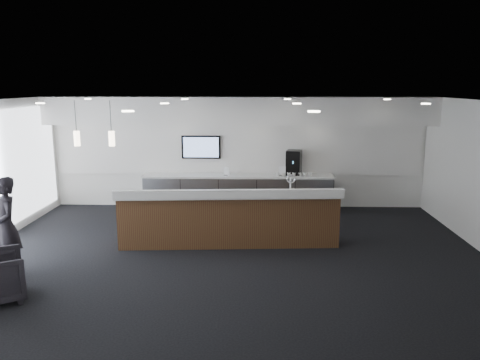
{
  "coord_description": "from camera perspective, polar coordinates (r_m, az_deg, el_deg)",
  "views": [
    {
      "loc": [
        0.45,
        -8.55,
        3.31
      ],
      "look_at": [
        0.13,
        1.3,
        1.29
      ],
      "focal_mm": 35.0,
      "sensor_mm": 36.0,
      "label": 1
    }
  ],
  "objects": [
    {
      "name": "pendant_left",
      "position": [
        9.83,
        -15.07,
        5.01
      ],
      "size": [
        0.12,
        0.12,
        0.3
      ],
      "primitive_type": "cylinder",
      "color": "beige",
      "rests_on": "ceiling"
    },
    {
      "name": "alcove_panel",
      "position": [
        12.65,
        -0.21,
        3.82
      ],
      "size": [
        9.8,
        0.06,
        1.4
      ],
      "primitive_type": "cube",
      "color": "white",
      "rests_on": "back_wall"
    },
    {
      "name": "info_sign_left",
      "position": [
        12.34,
        -1.66,
        1.08
      ],
      "size": [
        0.16,
        0.06,
        0.22
      ],
      "primitive_type": "cube",
      "rotation": [
        0.0,
        0.0,
        -0.29
      ],
      "color": "white",
      "rests_on": "back_credenza"
    },
    {
      "name": "coffee_machine",
      "position": [
        12.48,
        6.59,
        2.13
      ],
      "size": [
        0.46,
        0.54,
        0.65
      ],
      "rotation": [
        0.0,
        0.0,
        -0.25
      ],
      "color": "black",
      "rests_on": "back_credenza"
    },
    {
      "name": "cup_3",
      "position": [
        12.33,
        6.61,
        0.7
      ],
      "size": [
        0.13,
        0.13,
        0.1
      ],
      "primitive_type": "imported",
      "rotation": [
        0.0,
        0.0,
        1.94
      ],
      "color": "white",
      "rests_on": "back_credenza"
    },
    {
      "name": "back_wall",
      "position": [
        12.69,
        -0.21,
        3.39
      ],
      "size": [
        10.0,
        0.02,
        3.0
      ],
      "primitive_type": "cube",
      "color": "white",
      "rests_on": "ground"
    },
    {
      "name": "wall_tv",
      "position": [
        12.65,
        -4.76,
        4.01
      ],
      "size": [
        1.05,
        0.08,
        0.62
      ],
      "color": "black",
      "rests_on": "back_wall"
    },
    {
      "name": "cup_0",
      "position": [
        12.37,
        8.55,
        0.69
      ],
      "size": [
        0.1,
        0.1,
        0.1
      ],
      "primitive_type": "imported",
      "color": "white",
      "rests_on": "back_credenza"
    },
    {
      "name": "cup_5",
      "position": [
        12.31,
        5.31,
        0.71
      ],
      "size": [
        0.11,
        0.11,
        0.1
      ],
      "primitive_type": "imported",
      "rotation": [
        0.0,
        0.0,
        3.23
      ],
      "color": "white",
      "rests_on": "back_credenza"
    },
    {
      "name": "info_sign_right",
      "position": [
        12.35,
        5.16,
        1.1
      ],
      "size": [
        0.18,
        0.08,
        0.24
      ],
      "primitive_type": "cube",
      "rotation": [
        0.0,
        0.0,
        -0.32
      ],
      "color": "white",
      "rests_on": "back_credenza"
    },
    {
      "name": "ground",
      "position": [
        9.18,
        -1.1,
        -9.54
      ],
      "size": [
        10.0,
        10.0,
        0.0
      ],
      "primitive_type": "plane",
      "color": "black",
      "rests_on": "ground"
    },
    {
      "name": "lounge_guest",
      "position": [
        9.15,
        -26.57,
        -5.1
      ],
      "size": [
        0.73,
        0.76,
        1.75
      ],
      "primitive_type": "imported",
      "rotation": [
        0.0,
        0.0,
        -0.88
      ],
      "color": "black",
      "rests_on": "ground"
    },
    {
      "name": "soffit_bulkhead",
      "position": [
        12.13,
        -0.29,
        8.47
      ],
      "size": [
        10.0,
        0.9,
        0.7
      ],
      "primitive_type": "cube",
      "color": "white",
      "rests_on": "back_wall"
    },
    {
      "name": "ceiling",
      "position": [
        8.57,
        -1.18,
        9.52
      ],
      "size": [
        10.0,
        8.0,
        0.02
      ],
      "primitive_type": "cube",
      "color": "black",
      "rests_on": "back_wall"
    },
    {
      "name": "cup_1",
      "position": [
        12.35,
        7.9,
        0.69
      ],
      "size": [
        0.14,
        0.14,
        0.1
      ],
      "primitive_type": "imported",
      "rotation": [
        0.0,
        0.0,
        0.65
      ],
      "color": "white",
      "rests_on": "back_credenza"
    },
    {
      "name": "service_counter",
      "position": [
        9.77,
        -1.34,
        -4.65
      ],
      "size": [
        4.63,
        1.08,
        1.49
      ],
      "rotation": [
        0.0,
        0.0,
        0.07
      ],
      "color": "#4C2719",
      "rests_on": "ground"
    },
    {
      "name": "cup_2",
      "position": [
        12.34,
        7.25,
        0.7
      ],
      "size": [
        0.13,
        0.13,
        0.1
      ],
      "primitive_type": "imported",
      "rotation": [
        0.0,
        0.0,
        1.29
      ],
      "color": "white",
      "rests_on": "back_credenza"
    },
    {
      "name": "cup_4",
      "position": [
        12.32,
        5.96,
        0.71
      ],
      "size": [
        0.14,
        0.14,
        0.1
      ],
      "primitive_type": "imported",
      "rotation": [
        0.0,
        0.0,
        2.58
      ],
      "color": "white",
      "rests_on": "back_credenza"
    },
    {
      "name": "back_credenza",
      "position": [
        12.53,
        -0.26,
        -1.48
      ],
      "size": [
        5.06,
        0.66,
        0.95
      ],
      "color": "gray",
      "rests_on": "ground"
    },
    {
      "name": "ceiling_can_lights",
      "position": [
        8.57,
        -1.17,
        9.32
      ],
      "size": [
        7.0,
        5.0,
        0.02
      ],
      "primitive_type": null,
      "color": "white",
      "rests_on": "ceiling"
    },
    {
      "name": "pendant_right",
      "position": [
        10.06,
        -18.9,
        4.92
      ],
      "size": [
        0.12,
        0.12,
        0.3
      ],
      "primitive_type": "cylinder",
      "color": "beige",
      "rests_on": "ceiling"
    },
    {
      "name": "cup_6",
      "position": [
        12.3,
        4.66,
        0.72
      ],
      "size": [
        0.14,
        0.14,
        0.1
      ],
      "primitive_type": "imported",
      "rotation": [
        0.0,
        0.0,
        3.87
      ],
      "color": "white",
      "rests_on": "back_credenza"
    }
  ]
}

